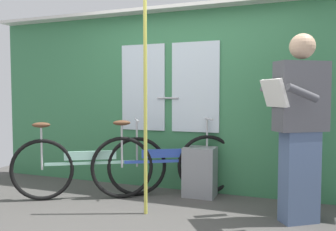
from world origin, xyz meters
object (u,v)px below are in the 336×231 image
Objects in this scene: trash_bin_by_wall at (200,172)px; handrail_pole at (145,103)px; bicycle_leaning_behind at (165,164)px; passenger_reading_newspaper at (300,124)px; bicycle_near_door at (90,166)px.

handrail_pole reaches higher than trash_bin_by_wall.
bicycle_leaning_behind is 0.43m from trash_bin_by_wall.
handrail_pole reaches higher than passenger_reading_newspaper.
bicycle_near_door is 2.67× the size of trash_bin_by_wall.
bicycle_leaning_behind reaches higher than bicycle_near_door.
bicycle_near_door is at bearing 162.36° from handrail_pole.
bicycle_leaning_behind is 2.62× the size of trash_bin_by_wall.
bicycle_near_door is 2.33m from passenger_reading_newspaper.
passenger_reading_newspaper is at bearing 11.30° from handrail_pole.
bicycle_leaning_behind is at bearing -47.33° from passenger_reading_newspaper.
handrail_pole is at bearing -47.90° from bicycle_near_door.
trash_bin_by_wall is at bearing -7.29° from bicycle_leaning_behind.
bicycle_leaning_behind is 1.62m from passenger_reading_newspaper.
handrail_pole is at bearing -115.78° from bicycle_leaning_behind.
handrail_pole is (0.83, -0.26, 0.74)m from bicycle_near_door.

